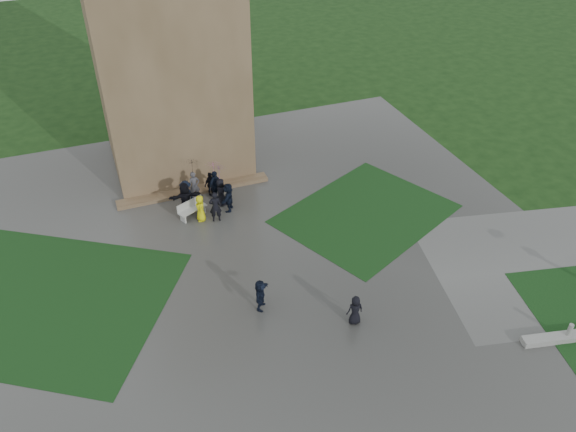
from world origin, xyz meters
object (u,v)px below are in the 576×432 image
object	(u,v)px
bench	(192,209)
pedestrian_near	(355,310)
tower	(161,18)
pedestrian_mid	(260,295)

from	to	relation	value
bench	pedestrian_near	size ratio (longest dim) A/B	1.18
tower	bench	distance (m)	10.87
pedestrian_mid	pedestrian_near	size ratio (longest dim) A/B	1.08
tower	bench	size ratio (longest dim) A/B	10.36
tower	pedestrian_near	size ratio (longest dim) A/B	12.19
pedestrian_near	pedestrian_mid	bearing A→B (deg)	-28.19
tower	pedestrian_mid	xyz separation A→B (m)	(0.66, -14.90, -8.19)
tower	pedestrian_near	distance (m)	19.54
pedestrian_mid	pedestrian_near	xyz separation A→B (m)	(3.56, -2.30, -0.06)
tower	pedestrian_near	bearing A→B (deg)	-76.21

